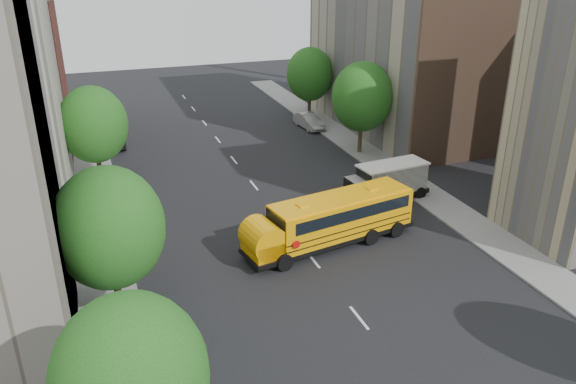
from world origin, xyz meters
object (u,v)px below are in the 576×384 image
street_tree_5 (310,74)px  street_tree_4 (362,97)px  parked_car_5 (309,121)px  street_tree_0 (131,377)px  parked_car_2 (113,139)px  safari_truck (387,181)px  street_tree_2 (93,125)px  parked_car_0 (161,350)px  parked_car_1 (121,179)px  school_bus (329,219)px  street_tree_1 (109,228)px

street_tree_5 → street_tree_4: bearing=-90.0°
street_tree_5 → parked_car_5: (-1.40, -3.38, -3.97)m
street_tree_0 → street_tree_4: (22.00, 28.00, 0.43)m
parked_car_2 → street_tree_0: bearing=90.8°
street_tree_5 → parked_car_5: street_tree_5 is taller
street_tree_4 → safari_truck: street_tree_4 is taller
street_tree_0 → street_tree_2: 28.00m
street_tree_5 → safari_truck: 22.21m
parked_car_0 → parked_car_1: (0.00, 21.28, -0.05)m
parked_car_1 → parked_car_5: parked_car_5 is taller
parked_car_0 → parked_car_2: bearing=-95.8°
street_tree_0 → parked_car_2: (1.55, 37.43, -4.00)m
street_tree_4 → parked_car_5: bearing=99.2°
street_tree_5 → school_bus: bearing=-109.5°
street_tree_4 → parked_car_1: 21.08m
street_tree_5 → parked_car_0: (-20.60, -34.01, -4.01)m
street_tree_5 → school_bus: size_ratio=0.66×
street_tree_2 → parked_car_5: size_ratio=1.73×
parked_car_0 → parked_car_5: (19.20, 30.63, 0.04)m
parked_car_5 → parked_car_1: bearing=-159.1°
parked_car_1 → parked_car_5: (19.20, 9.35, 0.09)m
street_tree_1 → safari_truck: bearing=23.1°
street_tree_1 → street_tree_2: street_tree_1 is taller
school_bus → safari_truck: size_ratio=1.76×
street_tree_0 → school_bus: 18.58m
street_tree_2 → street_tree_5: size_ratio=1.03×
parked_car_0 → street_tree_1: bearing=-76.3°
school_bus → street_tree_2: bearing=120.5°
parked_car_5 → street_tree_2: bearing=-162.4°
street_tree_2 → parked_car_2: bearing=80.6°
street_tree_4 → parked_car_0: 30.46m
parked_car_5 → school_bus: bearing=-114.1°
safari_truck → parked_car_5: 18.47m
street_tree_2 → street_tree_5: street_tree_2 is taller
street_tree_1 → school_bus: (12.58, 3.37, -3.19)m
street_tree_0 → parked_car_5: bearing=60.6°
street_tree_0 → parked_car_0: size_ratio=1.83×
safari_truck → street_tree_0: bearing=-142.5°
street_tree_2 → street_tree_5: bearing=28.6°
street_tree_4 → parked_car_1: bearing=-178.0°
safari_truck → school_bus: bearing=-149.9°
street_tree_2 → safari_truck: size_ratio=1.18×
street_tree_1 → street_tree_2: (0.00, 18.00, -0.12)m
street_tree_1 → parked_car_1: size_ratio=2.02×
parked_car_0 → parked_car_2: parked_car_0 is taller
school_bus → parked_car_1: bearing=118.7°
street_tree_5 → parked_car_2: (-20.45, -2.57, -4.06)m
school_bus → parked_car_1: 17.87m
safari_truck → parked_car_2: size_ratio=1.41×
street_tree_1 → parked_car_2: 27.81m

